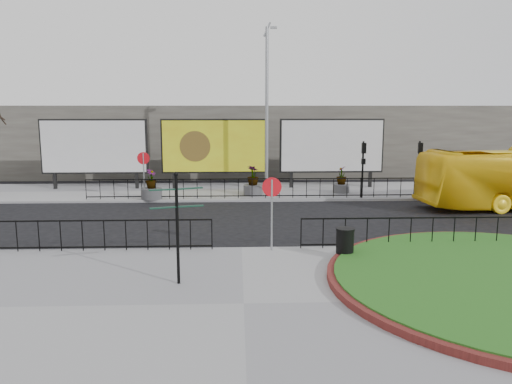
{
  "coord_description": "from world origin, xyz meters",
  "views": [
    {
      "loc": [
        -0.14,
        -16.57,
        4.84
      ],
      "look_at": [
        0.57,
        2.05,
        1.7
      ],
      "focal_mm": 35.0,
      "sensor_mm": 36.0,
      "label": 1
    }
  ],
  "objects_px": {
    "billboard_mid": "(214,146)",
    "planter_a": "(151,189)",
    "fingerpost_sign": "(177,217)",
    "planter_b": "(253,184)",
    "planter_c": "(341,183)",
    "litter_bin": "(345,243)",
    "lamp_post": "(267,108)"
  },
  "relations": [
    {
      "from": "fingerpost_sign",
      "to": "planter_b",
      "type": "xyz_separation_m",
      "value": [
        2.48,
        13.96,
        -1.25
      ]
    },
    {
      "from": "billboard_mid",
      "to": "planter_b",
      "type": "xyz_separation_m",
      "value": [
        2.23,
        -2.52,
        -1.88
      ]
    },
    {
      "from": "litter_bin",
      "to": "planter_c",
      "type": "xyz_separation_m",
      "value": [
        2.47,
        12.42,
        0.08
      ]
    },
    {
      "from": "fingerpost_sign",
      "to": "planter_a",
      "type": "bearing_deg",
      "value": 90.18
    },
    {
      "from": "billboard_mid",
      "to": "planter_c",
      "type": "height_order",
      "value": "billboard_mid"
    },
    {
      "from": "billboard_mid",
      "to": "fingerpost_sign",
      "type": "height_order",
      "value": "billboard_mid"
    },
    {
      "from": "billboard_mid",
      "to": "planter_c",
      "type": "xyz_separation_m",
      "value": [
        7.22,
        -1.97,
        -1.9
      ]
    },
    {
      "from": "billboard_mid",
      "to": "planter_c",
      "type": "distance_m",
      "value": 7.73
    },
    {
      "from": "planter_c",
      "to": "litter_bin",
      "type": "bearing_deg",
      "value": -101.25
    },
    {
      "from": "lamp_post",
      "to": "planter_b",
      "type": "relative_size",
      "value": 5.66
    },
    {
      "from": "litter_bin",
      "to": "planter_a",
      "type": "distance_m",
      "value": 13.39
    },
    {
      "from": "fingerpost_sign",
      "to": "litter_bin",
      "type": "height_order",
      "value": "fingerpost_sign"
    },
    {
      "from": "planter_a",
      "to": "litter_bin",
      "type": "bearing_deg",
      "value": -53.92
    },
    {
      "from": "planter_a",
      "to": "lamp_post",
      "type": "bearing_deg",
      "value": 14.6
    },
    {
      "from": "billboard_mid",
      "to": "planter_b",
      "type": "distance_m",
      "value": 3.85
    },
    {
      "from": "billboard_mid",
      "to": "fingerpost_sign",
      "type": "xyz_separation_m",
      "value": [
        -0.25,
        -16.48,
        -0.63
      ]
    },
    {
      "from": "litter_bin",
      "to": "planter_c",
      "type": "bearing_deg",
      "value": 78.75
    },
    {
      "from": "litter_bin",
      "to": "planter_a",
      "type": "height_order",
      "value": "planter_a"
    },
    {
      "from": "fingerpost_sign",
      "to": "planter_c",
      "type": "bearing_deg",
      "value": 50.33
    },
    {
      "from": "fingerpost_sign",
      "to": "planter_b",
      "type": "distance_m",
      "value": 14.23
    },
    {
      "from": "fingerpost_sign",
      "to": "planter_a",
      "type": "xyz_separation_m",
      "value": [
        -2.88,
        12.91,
        -1.32
      ]
    },
    {
      "from": "billboard_mid",
      "to": "planter_a",
      "type": "bearing_deg",
      "value": -131.28
    },
    {
      "from": "billboard_mid",
      "to": "fingerpost_sign",
      "type": "distance_m",
      "value": 16.5
    },
    {
      "from": "billboard_mid",
      "to": "planter_b",
      "type": "relative_size",
      "value": 3.8
    },
    {
      "from": "lamp_post",
      "to": "planter_a",
      "type": "distance_m",
      "value": 7.6
    },
    {
      "from": "planter_a",
      "to": "planter_c",
      "type": "relative_size",
      "value": 1.05
    },
    {
      "from": "litter_bin",
      "to": "planter_b",
      "type": "relative_size",
      "value": 0.6
    },
    {
      "from": "billboard_mid",
      "to": "planter_a",
      "type": "height_order",
      "value": "billboard_mid"
    },
    {
      "from": "fingerpost_sign",
      "to": "planter_c",
      "type": "xyz_separation_m",
      "value": [
        7.48,
        14.51,
        -1.27
      ]
    },
    {
      "from": "planter_a",
      "to": "planter_b",
      "type": "bearing_deg",
      "value": 11.06
    },
    {
      "from": "lamp_post",
      "to": "litter_bin",
      "type": "xyz_separation_m",
      "value": [
        1.75,
        -12.42,
        -4.21
      ]
    },
    {
      "from": "lamp_post",
      "to": "litter_bin",
      "type": "height_order",
      "value": "lamp_post"
    }
  ]
}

